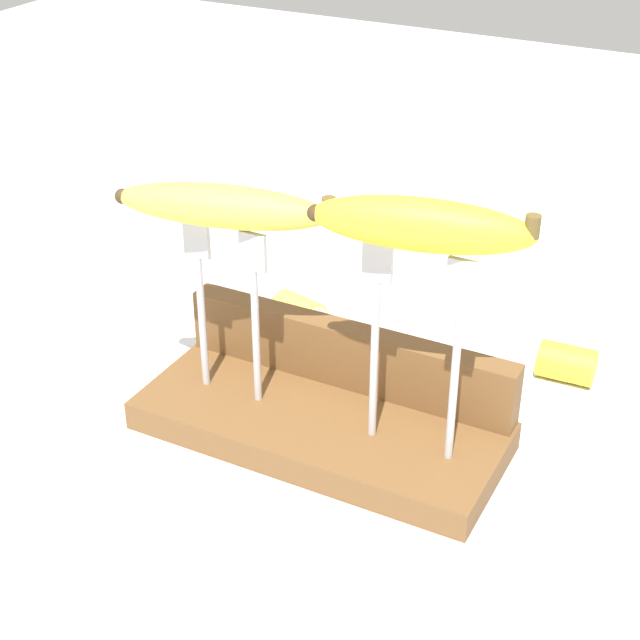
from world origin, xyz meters
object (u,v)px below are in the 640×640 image
Objects in this scene: banana_chunk_near at (299,315)px; fork_fallen_near at (461,272)px; banana_raised_left at (222,206)px; fork_stand_left at (227,296)px; banana_chunk_far at (566,363)px; banana_raised_right at (422,225)px; fork_stand_right at (416,334)px.

fork_fallen_near is at bearing 62.23° from banana_chunk_near.
fork_stand_left is at bearing 13.78° from banana_raised_left.
fork_fallen_near is 0.24m from banana_chunk_near.
banana_chunk_far is at bearing -44.25° from fork_fallen_near.
banana_raised_left is 0.40m from banana_chunk_far.
banana_raised_left is at bearing -166.22° from fork_stand_left.
fork_stand_left is at bearing 180.00° from banana_raised_right.
banana_chunk_near is (-0.02, 0.17, -0.20)m from banana_raised_left.
fork_stand_right is at bearing 0.00° from banana_raised_left.
banana_raised_right reaches higher than fork_fallen_near.
banana_raised_right reaches higher than banana_chunk_near.
banana_chunk_near is at bearing 140.35° from fork_stand_right.
banana_chunk_far is (0.27, 0.21, -0.20)m from banana_raised_left.
fork_stand_left is 1.08× the size of fork_fallen_near.
banana_raised_right is 0.32m from banana_chunk_far.
fork_stand_right reaches higher than fork_fallen_near.
banana_raised_left is 1.23× the size of fork_fallen_near.
banana_raised_left is (-0.18, -0.00, 0.08)m from fork_stand_right.
fork_stand_left is at bearing -83.51° from banana_chunk_near.
banana_raised_right is 0.34m from banana_chunk_near.
banana_raised_left reaches higher than fork_fallen_near.
banana_chunk_near is (-0.20, 0.17, -0.22)m from banana_raised_right.
banana_raised_left reaches higher than fork_stand_right.
fork_stand_right is 0.26m from banana_chunk_far.
banana_raised_right is at bearing -167.93° from fork_stand_right.
fork_stand_left is 0.09m from banana_raised_left.
banana_chunk_near is (-0.20, 0.17, -0.12)m from fork_stand_right.
fork_stand_right is 1.20× the size of fork_fallen_near.
banana_raised_left is 0.19m from banana_raised_right.
banana_chunk_far reaches higher than fork_fallen_near.
banana_chunk_near is at bearing 96.47° from banana_raised_left.
banana_chunk_far is (0.08, 0.21, -0.22)m from banana_raised_right.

